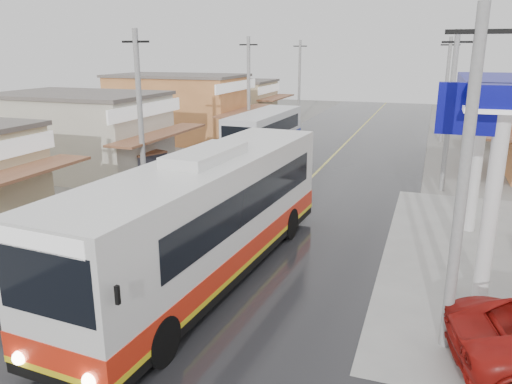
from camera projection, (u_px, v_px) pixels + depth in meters
ground at (189, 300)px, 14.56m from camera, size 120.00×120.00×0.00m
road at (310, 179)px, 28.16m from camera, size 12.00×90.00×0.02m
centre_line at (310, 179)px, 28.16m from camera, size 0.15×90.00×0.01m
shopfronts_left at (139, 154)px, 35.05m from camera, size 11.00×44.00×5.20m
utility_poles_left at (205, 166)px, 31.31m from camera, size 1.60×50.00×8.00m
utility_poles_right at (441, 190)px, 25.92m from camera, size 1.60×36.00×8.00m
coach_bus at (209, 217)px, 15.62m from camera, size 3.80×13.42×4.14m
second_bus at (264, 133)px, 33.67m from camera, size 2.76×9.19×3.02m
cyclist at (131, 213)px, 20.22m from camera, size 1.05×1.94×1.98m
tricycle_near at (147, 164)px, 27.78m from camera, size 1.96×2.41×1.59m
tyre_stack at (107, 204)px, 22.83m from camera, size 0.92×0.92×0.47m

